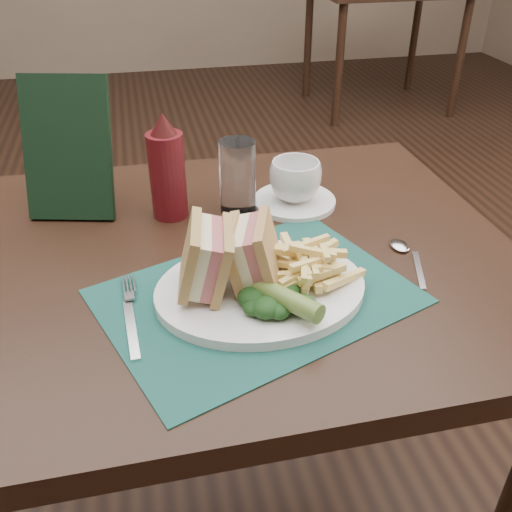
{
  "coord_description": "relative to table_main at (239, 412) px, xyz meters",
  "views": [
    {
      "loc": [
        -0.13,
        -1.26,
        1.24
      ],
      "look_at": [
        0.01,
        -0.6,
        0.8
      ],
      "focal_mm": 40.0,
      "sensor_mm": 36.0,
      "label": 1
    }
  ],
  "objects": [
    {
      "name": "saucer",
      "position": [
        0.14,
        0.13,
        0.38
      ],
      "size": [
        0.17,
        0.17,
        0.01
      ],
      "primitive_type": "cylinder",
      "rotation": [
        0.0,
        0.0,
        0.17
      ],
      "color": "white",
      "rests_on": "table_main"
    },
    {
      "name": "fries_pile",
      "position": [
        0.09,
        -0.12,
        0.42
      ],
      "size": [
        0.18,
        0.2,
        0.06
      ],
      "primitive_type": null,
      "color": "#FCDD7E",
      "rests_on": "plate"
    },
    {
      "name": "spoon",
      "position": [
        0.26,
        -0.09,
        0.38
      ],
      "size": [
        0.08,
        0.15,
        0.01
      ],
      "primitive_type": null,
      "rotation": [
        0.0,
        0.0,
        -0.33
      ],
      "color": "silver",
      "rests_on": "table_main"
    },
    {
      "name": "table_main",
      "position": [
        0.0,
        0.0,
        0.0
      ],
      "size": [
        0.9,
        0.75,
        0.75
      ],
      "primitive_type": null,
      "color": "black",
      "rests_on": "ground"
    },
    {
      "name": "ketchup_bottle",
      "position": [
        -0.09,
        0.14,
        0.47
      ],
      "size": [
        0.07,
        0.07,
        0.19
      ],
      "primitive_type": null,
      "rotation": [
        0.0,
        0.0,
        -0.07
      ],
      "color": "#4F0D12",
      "rests_on": "table_main"
    },
    {
      "name": "wall_back",
      "position": [
        0.0,
        4.0,
        -0.38
      ],
      "size": [
        6.0,
        0.0,
        6.0
      ],
      "primitive_type": "plane",
      "rotation": [
        1.57,
        0.0,
        0.0
      ],
      "color": "gray",
      "rests_on": "ground"
    },
    {
      "name": "drinking_glass",
      "position": [
        0.03,
        0.13,
        0.44
      ],
      "size": [
        0.08,
        0.08,
        0.13
      ],
      "primitive_type": "cylinder",
      "rotation": [
        0.0,
        0.0,
        0.27
      ],
      "color": "silver",
      "rests_on": "table_main"
    },
    {
      "name": "table_bg_right",
      "position": [
        1.47,
        2.79,
        0.0
      ],
      "size": [
        0.9,
        0.75,
        0.75
      ],
      "primitive_type": null,
      "color": "black",
      "rests_on": "ground"
    },
    {
      "name": "plate",
      "position": [
        0.01,
        -0.13,
        0.38
      ],
      "size": [
        0.31,
        0.26,
        0.01
      ],
      "primitive_type": null,
      "rotation": [
        0.0,
        0.0,
        0.05
      ],
      "color": "white",
      "rests_on": "placemat"
    },
    {
      "name": "check_presenter",
      "position": [
        -0.25,
        0.19,
        0.49
      ],
      "size": [
        0.16,
        0.12,
        0.23
      ],
      "primitive_type": "cube",
      "rotation": [
        -0.31,
        0.0,
        -0.24
      ],
      "color": "black",
      "rests_on": "table_main"
    },
    {
      "name": "sandwich_half_a",
      "position": [
        -0.08,
        -0.11,
        0.44
      ],
      "size": [
        0.09,
        0.11,
        0.1
      ],
      "primitive_type": null,
      "rotation": [
        0.0,
        0.24,
        -0.15
      ],
      "color": "tan",
      "rests_on": "plate"
    },
    {
      "name": "coffee_cup",
      "position": [
        0.14,
        0.13,
        0.42
      ],
      "size": [
        0.13,
        0.13,
        0.07
      ],
      "primitive_type": "imported",
      "rotation": [
        0.0,
        0.0,
        0.93
      ],
      "color": "white",
      "rests_on": "saucer"
    },
    {
      "name": "pickle_spear",
      "position": [
        0.03,
        -0.19,
        0.41
      ],
      "size": [
        0.09,
        0.11,
        0.03
      ],
      "primitive_type": "cylinder",
      "rotation": [
        1.54,
        0.0,
        0.63
      ],
      "color": "#526F2A",
      "rests_on": "plate"
    },
    {
      "name": "floor",
      "position": [
        0.0,
        0.5,
        -0.38
      ],
      "size": [
        7.0,
        7.0,
        0.0
      ],
      "primitive_type": "plane",
      "color": "black",
      "rests_on": "ground"
    },
    {
      "name": "placemat",
      "position": [
        0.01,
        -0.13,
        0.38
      ],
      "size": [
        0.49,
        0.42,
        0.0
      ],
      "primitive_type": "cube",
      "rotation": [
        0.0,
        0.0,
        0.36
      ],
      "color": "#164941",
      "rests_on": "table_main"
    },
    {
      "name": "kale_garnish",
      "position": [
        0.02,
        -0.18,
        0.41
      ],
      "size": [
        0.11,
        0.08,
        0.03
      ],
      "primitive_type": null,
      "color": "black",
      "rests_on": "plate"
    },
    {
      "name": "sandwich_half_b",
      "position": [
        -0.01,
        -0.11,
        0.44
      ],
      "size": [
        0.1,
        0.12,
        0.1
      ],
      "primitive_type": null,
      "rotation": [
        0.0,
        -0.24,
        -0.32
      ],
      "color": "tan",
      "rests_on": "plate"
    },
    {
      "name": "fork",
      "position": [
        -0.17,
        -0.14,
        0.38
      ],
      "size": [
        0.04,
        0.17,
        0.01
      ],
      "primitive_type": null,
      "rotation": [
        0.0,
        0.0,
        0.06
      ],
      "color": "silver",
      "rests_on": "placemat"
    }
  ]
}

